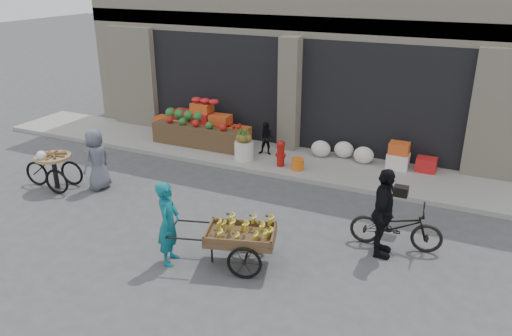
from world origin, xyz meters
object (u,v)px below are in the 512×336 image
at_px(vendor_grey, 97,159).
at_px(bicycle, 396,226).
at_px(cyclist, 383,213).
at_px(tricycle_cart, 54,166).
at_px(seated_person, 266,139).
at_px(pineapple_bin, 244,150).
at_px(orange_bucket, 298,164).
at_px(vendor_woman, 168,223).
at_px(fire_hydrant, 281,152).
at_px(banana_cart, 238,234).

relative_size(vendor_grey, bicycle, 0.88).
xyz_separation_m(bicycle, cyclist, (-0.20, -0.40, 0.41)).
bearing_deg(vendor_grey, tricycle_cart, -61.29).
xyz_separation_m(seated_person, tricycle_cart, (-3.78, -4.04, -0.02)).
height_order(seated_person, cyclist, cyclist).
height_order(pineapple_bin, tricycle_cart, tricycle_cart).
xyz_separation_m(pineapple_bin, bicycle, (4.59, -2.75, 0.08)).
height_order(orange_bucket, tricycle_cart, tricycle_cart).
height_order(tricycle_cart, bicycle, tricycle_cart).
relative_size(pineapple_bin, vendor_woman, 0.33).
xyz_separation_m(pineapple_bin, seated_person, (0.40, 0.60, 0.21)).
distance_m(fire_hydrant, banana_cart, 4.64).
bearing_deg(vendor_grey, seated_person, 146.52).
bearing_deg(tricycle_cart, seated_person, 39.38).
bearing_deg(tricycle_cart, cyclist, -5.36).
distance_m(pineapple_bin, orange_bucket, 1.61).
xyz_separation_m(seated_person, vendor_woman, (0.60, -5.61, 0.20)).
distance_m(pineapple_bin, cyclist, 5.42).
relative_size(vendor_grey, cyclist, 0.88).
distance_m(seated_person, bicycle, 5.36).
xyz_separation_m(fire_hydrant, bicycle, (3.49, -2.70, -0.05)).
height_order(fire_hydrant, vendor_woman, vendor_woman).
xyz_separation_m(vendor_woman, cyclist, (3.38, 1.86, 0.07)).
distance_m(seated_person, cyclist, 5.48).
height_order(banana_cart, cyclist, cyclist).
distance_m(fire_hydrant, orange_bucket, 0.55).
bearing_deg(pineapple_bin, bicycle, -30.95).
relative_size(seated_person, vendor_grey, 0.62).
height_order(fire_hydrant, banana_cart, banana_cart).
relative_size(orange_bucket, banana_cart, 0.14).
distance_m(bicycle, cyclist, 0.60).
xyz_separation_m(orange_bucket, cyclist, (2.79, -3.05, 0.59)).
bearing_deg(pineapple_bin, orange_bucket, -3.58).
bearing_deg(vendor_woman, fire_hydrant, -18.33).
bearing_deg(pineapple_bin, tricycle_cart, -134.56).
xyz_separation_m(pineapple_bin, cyclist, (4.39, -3.15, 0.49)).
xyz_separation_m(seated_person, vendor_grey, (-2.83, -3.61, 0.17)).
distance_m(tricycle_cart, bicycle, 8.00).
xyz_separation_m(pineapple_bin, vendor_woman, (1.00, -5.01, 0.42)).
xyz_separation_m(vendor_woman, tricycle_cart, (-4.39, 1.57, -0.22)).
height_order(orange_bucket, seated_person, seated_person).
relative_size(pineapple_bin, vendor_grey, 0.35).
bearing_deg(banana_cart, vendor_grey, 144.36).
relative_size(fire_hydrant, bicycle, 0.41).
bearing_deg(cyclist, tricycle_cart, 85.43).
bearing_deg(cyclist, orange_bucket, 35.74).
xyz_separation_m(banana_cart, tricycle_cart, (-5.54, 1.13, -0.06)).
distance_m(pineapple_bin, fire_hydrant, 1.11).
bearing_deg(banana_cart, tricycle_cart, 151.62).
distance_m(pineapple_bin, bicycle, 5.35).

